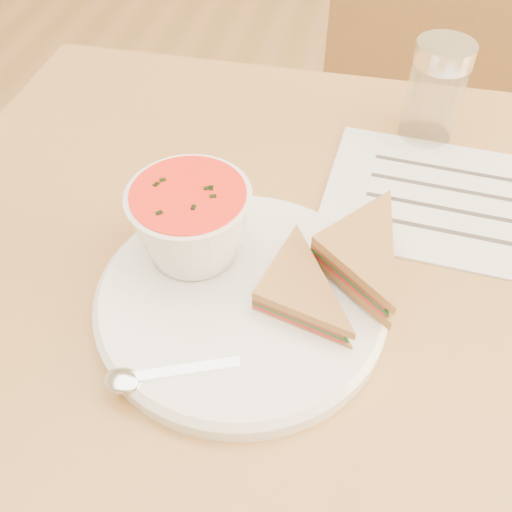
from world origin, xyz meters
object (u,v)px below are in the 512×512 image
(dining_table, at_px, (335,425))
(chair_far, at_px, (398,159))
(soup_bowl, at_px, (192,226))
(condiment_shaker, at_px, (435,92))
(plate, at_px, (241,300))

(dining_table, relative_size, chair_far, 1.07)
(soup_bowl, distance_m, condiment_shaker, 0.35)
(dining_table, height_order, condiment_shaker, condiment_shaker)
(condiment_shaker, bearing_deg, soup_bowl, -129.25)
(dining_table, xyz_separation_m, condiment_shaker, (0.05, 0.23, 0.44))
(dining_table, distance_m, chair_far, 0.56)
(soup_bowl, xyz_separation_m, condiment_shaker, (0.22, 0.27, 0.01))
(dining_table, xyz_separation_m, plate, (-0.12, -0.08, 0.38))
(chair_far, xyz_separation_m, plate, (-0.17, -0.63, 0.29))
(plate, relative_size, soup_bowl, 2.37)
(dining_table, bearing_deg, plate, -144.65)
(soup_bowl, bearing_deg, condiment_shaker, 50.75)
(chair_far, bearing_deg, condiment_shaker, 96.66)
(soup_bowl, height_order, condiment_shaker, condiment_shaker)
(chair_far, distance_m, condiment_shaker, 0.47)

